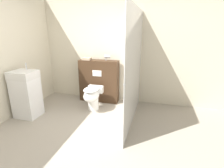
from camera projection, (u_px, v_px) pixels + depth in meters
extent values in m
plane|color=#9E9384|center=(73.00, 147.00, 2.71)|extent=(12.00, 12.00, 0.00)
cube|color=beige|center=(110.00, 51.00, 4.27)|extent=(8.00, 0.06, 2.50)
cube|color=#3D2819|center=(99.00, 81.00, 4.34)|extent=(0.97, 0.27, 1.04)
cube|color=white|center=(97.00, 73.00, 4.14)|extent=(0.22, 0.01, 0.14)
cube|color=silver|center=(135.00, 68.00, 3.23)|extent=(0.01, 1.91, 2.13)
sphere|color=#B2B2B7|center=(124.00, 85.00, 2.39)|extent=(0.04, 0.04, 0.04)
cylinder|color=white|center=(93.00, 102.00, 3.94)|extent=(0.24, 0.24, 0.34)
ellipsoid|color=white|center=(91.00, 95.00, 3.80)|extent=(0.32, 0.48, 0.27)
ellipsoid|color=white|center=(91.00, 89.00, 3.76)|extent=(0.31, 0.47, 0.02)
cube|color=white|center=(96.00, 89.00, 4.04)|extent=(0.34, 0.12, 0.16)
cube|color=white|center=(27.00, 98.00, 3.58)|extent=(0.46, 0.40, 0.82)
cube|color=white|center=(23.00, 75.00, 3.44)|extent=(0.47, 0.41, 0.15)
cylinder|color=silver|center=(26.00, 66.00, 3.50)|extent=(0.02, 0.02, 0.14)
cylinder|color=#B7B7BC|center=(107.00, 57.00, 4.14)|extent=(0.13, 0.07, 0.07)
cone|color=#B7B7BC|center=(110.00, 57.00, 4.12)|extent=(0.03, 0.06, 0.06)
cylinder|color=#B7B7BC|center=(106.00, 59.00, 4.16)|extent=(0.03, 0.03, 0.08)
cube|color=tan|center=(87.00, 59.00, 4.23)|extent=(0.21, 0.17, 0.05)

